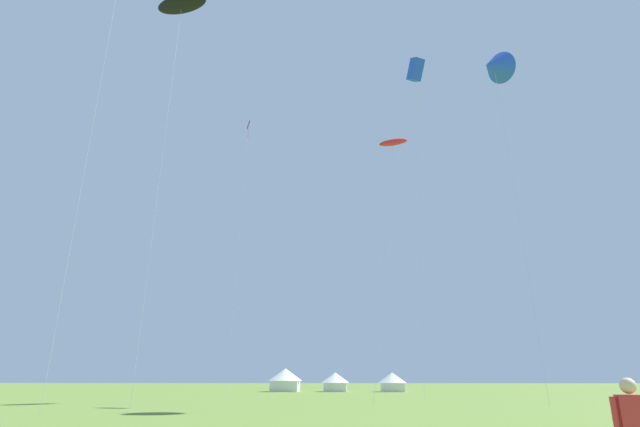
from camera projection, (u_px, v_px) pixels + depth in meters
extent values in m
cone|color=blue|center=(494.00, 66.00, 41.08)|extent=(3.74, 3.71, 3.03)
cylinder|color=#B2B2B7|center=(519.00, 216.00, 36.74)|extent=(0.66, 0.68, 25.83)
cube|color=blue|center=(416.00, 70.00, 56.01)|extent=(2.05, 2.44, 2.66)
cylinder|color=#B2B2B7|center=(419.00, 215.00, 50.00)|extent=(1.44, 1.57, 34.25)
ellipsoid|color=black|center=(182.00, 4.00, 37.41)|extent=(4.23, 2.46, 1.33)
cylinder|color=#B2B2B7|center=(160.00, 175.00, 32.22)|extent=(0.18, 1.79, 28.06)
ellipsoid|color=red|center=(393.00, 142.00, 43.53)|extent=(2.65, 1.69, 0.88)
cylinder|color=#B2B2B7|center=(384.00, 259.00, 39.38)|extent=(2.48, 2.04, 21.06)
cylinder|color=#B2B2B7|center=(94.00, 119.00, 30.83)|extent=(0.38, 2.03, 33.48)
cube|color=purple|center=(249.00, 124.00, 58.67)|extent=(0.62, 1.31, 1.40)
cylinder|color=#63238B|center=(248.00, 133.00, 58.34)|extent=(0.04, 0.04, 1.43)
cylinder|color=#B2B2B7|center=(238.00, 247.00, 53.20)|extent=(0.51, 1.86, 29.75)
cube|color=red|center=(634.00, 418.00, 7.05)|extent=(0.39, 0.27, 0.60)
sphere|color=beige|center=(628.00, 386.00, 7.18)|extent=(0.22, 0.22, 0.22)
cylinder|color=red|center=(616.00, 417.00, 7.07)|extent=(0.09, 0.09, 0.55)
cube|color=white|center=(285.00, 386.00, 69.17)|extent=(3.74, 3.74, 1.40)
cone|color=white|center=(285.00, 375.00, 69.64)|extent=(4.67, 4.67, 1.63)
cube|color=white|center=(335.00, 387.00, 68.72)|extent=(3.06, 3.06, 1.15)
cone|color=white|center=(335.00, 378.00, 69.11)|extent=(3.82, 3.82, 1.34)
cube|color=white|center=(392.00, 387.00, 68.27)|extent=(3.05, 3.05, 1.14)
cone|color=white|center=(392.00, 378.00, 68.65)|extent=(3.81, 3.81, 1.33)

